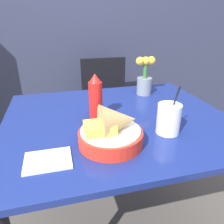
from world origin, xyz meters
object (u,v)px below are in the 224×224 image
chair_far_window (106,98)px  food_basket (113,130)px  ketchup_bottle (96,98)px  flower_vase (145,78)px  drink_cup (168,120)px

chair_far_window → food_basket: (-0.23, -1.12, 0.30)m
chair_far_window → food_basket: food_basket is taller
chair_far_window → ketchup_bottle: bearing=-105.9°
flower_vase → food_basket: bearing=-123.4°
chair_far_window → flower_vase: size_ratio=3.84×
food_basket → drink_cup: drink_cup is taller
food_basket → flower_vase: (0.33, 0.49, 0.04)m
food_basket → flower_vase: bearing=56.6°
ketchup_bottle → flower_vase: bearing=37.4°
food_basket → flower_vase: 0.59m
flower_vase → ketchup_bottle: bearing=-142.6°
food_basket → ketchup_bottle: (-0.02, 0.23, 0.05)m
chair_far_window → flower_vase: bearing=-81.6°
flower_vase → chair_far_window: bearing=98.4°
ketchup_bottle → flower_vase: flower_vase is taller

